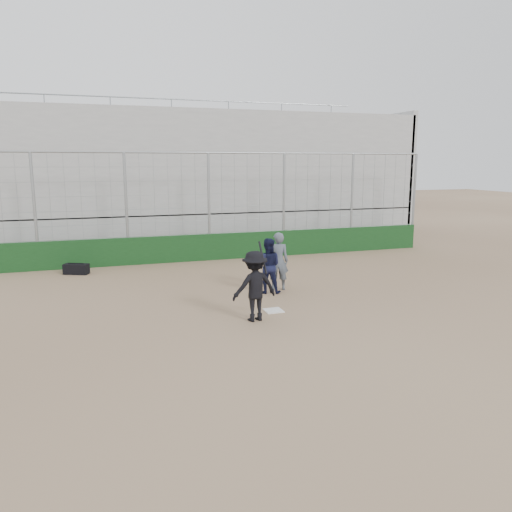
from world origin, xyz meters
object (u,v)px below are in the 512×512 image
object	(u,v)px
catcher_crouched	(268,275)
batter_at_plate	(255,286)
umpire	(278,264)
equipment_bag	(76,269)

from	to	relation	value
catcher_crouched	batter_at_plate	bearing A→B (deg)	-116.63
catcher_crouched	umpire	world-z (taller)	umpire
batter_at_plate	umpire	distance (m)	2.95
batter_at_plate	catcher_crouched	size ratio (longest dim) A/B	1.69
catcher_crouched	umpire	bearing A→B (deg)	34.59
catcher_crouched	umpire	xyz separation A→B (m)	(0.42, 0.29, 0.23)
batter_at_plate	umpire	xyz separation A→B (m)	(1.54, 2.52, -0.07)
catcher_crouched	equipment_bag	distance (m)	6.77
batter_at_plate	equipment_bag	distance (m)	7.73
batter_at_plate	umpire	size ratio (longest dim) A/B	1.20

